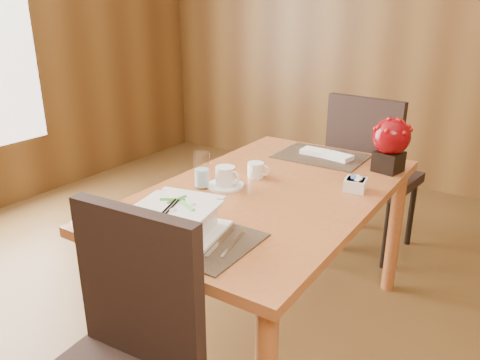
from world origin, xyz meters
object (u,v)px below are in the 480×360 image
Objects in this scene: coffee_cup at (225,178)px; bread_plate at (98,226)px; creamer_jug at (256,170)px; berry_decor at (391,141)px; water_glass at (202,170)px; dining_table at (269,209)px; sugar_caddy at (355,185)px; far_chair at (369,167)px; soup_setting at (177,220)px.

bread_plate is at bearing -105.04° from coffee_cup.
creamer_jug reaches higher than bread_plate.
berry_decor is at bearing 59.54° from bread_plate.
coffee_cup is at bearing -131.92° from berry_decor.
bread_plate is (-0.07, -0.52, -0.07)m from water_glass.
dining_table is at bearing -46.71° from creamer_jug.
creamer_jug is 0.60× the size of bread_plate.
creamer_jug is at bearing 144.82° from dining_table.
sugar_caddy is 0.54× the size of bread_plate.
dining_table is 0.67m from berry_decor.
coffee_cup is 0.62× the size of berry_decor.
berry_decor is 0.26× the size of far_chair.
creamer_jug is (0.05, 0.18, -0.00)m from coffee_cup.
creamer_jug is at bearing -139.41° from berry_decor.
soup_setting reaches higher than bread_plate.
sugar_caddy is at bearing 28.80° from coffee_cup.
coffee_cup reaches higher than dining_table.
creamer_jug is at bearing -168.18° from sugar_caddy.
far_chair is (0.29, 1.11, -0.21)m from coffee_cup.
creamer_jug is 0.79m from bread_plate.
coffee_cup is at bearing -153.45° from dining_table.
coffee_cup is at bearing 74.96° from bread_plate.
water_glass is at bearing 81.86° from bread_plate.
dining_table is 16.99× the size of sugar_caddy.
dining_table is 5.70× the size of berry_decor.
water_glass is at bearing 106.11° from soup_setting.
coffee_cup is 0.16× the size of far_chair.
far_chair reaches higher than creamer_jug.
water_glass reaches higher than soup_setting.
creamer_jug is at bearing 61.81° from water_glass.
bread_plate is (-0.16, -0.58, -0.03)m from coffee_cup.
berry_decor reaches higher than soup_setting.
dining_table is at bearing 63.61° from bread_plate.
bread_plate is at bearing 81.64° from far_chair.
coffee_cup reaches higher than creamer_jug.
coffee_cup is 1.68× the size of creamer_jug.
dining_table is at bearing 74.31° from soup_setting.
soup_setting is at bearing -110.78° from berry_decor.
dining_table is 1.03m from far_chair.
sugar_caddy is at bearing -97.40° from berry_decor.
sugar_caddy reaches higher than bread_plate.
soup_setting reaches higher than dining_table.
coffee_cup is at bearing 94.27° from soup_setting.
water_glass is (-0.26, -0.15, 0.18)m from dining_table.
sugar_caddy is 1.08m from bread_plate.
creamer_jug is at bearing 81.75° from far_chair.
coffee_cup is at bearing 81.74° from far_chair.
soup_setting is 0.47m from water_glass.
bread_plate is at bearing -127.36° from sugar_caddy.
dining_table is at bearing -150.00° from sugar_caddy.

